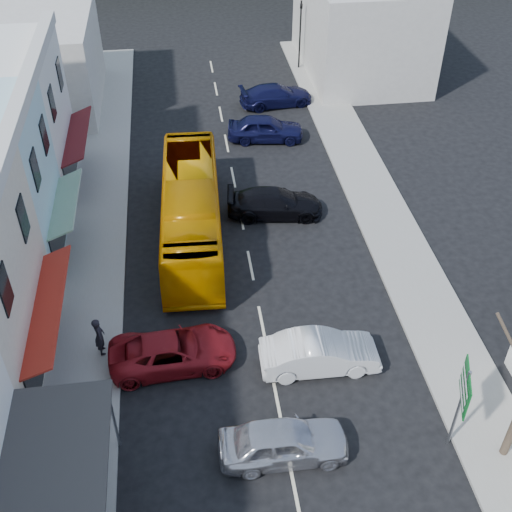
{
  "coord_description": "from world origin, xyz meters",
  "views": [
    {
      "loc": [
        -2.87,
        -15.52,
        19.94
      ],
      "look_at": [
        0.0,
        6.0,
        2.2
      ],
      "focal_mm": 45.0,
      "sensor_mm": 36.0,
      "label": 1
    }
  ],
  "objects": [
    {
      "name": "ground",
      "position": [
        0.0,
        0.0,
        0.0
      ],
      "size": [
        120.0,
        120.0,
        0.0
      ],
      "primitive_type": "plane",
      "color": "black",
      "rests_on": "ground"
    },
    {
      "name": "sidewalk_left",
      "position": [
        -7.5,
        10.0,
        0.07
      ],
      "size": [
        3.0,
        52.0,
        0.15
      ],
      "primitive_type": "cube",
      "color": "gray",
      "rests_on": "ground"
    },
    {
      "name": "sidewalk_right",
      "position": [
        7.5,
        10.0,
        0.07
      ],
      "size": [
        3.0,
        52.0,
        0.15
      ],
      "primitive_type": "cube",
      "color": "gray",
      "rests_on": "ground"
    },
    {
      "name": "distant_block_left",
      "position": [
        -12.0,
        27.0,
        3.0
      ],
      "size": [
        8.0,
        10.0,
        6.0
      ],
      "primitive_type": "cube",
      "color": "#B7B2A8",
      "rests_on": "ground"
    },
    {
      "name": "distant_block_right",
      "position": [
        11.0,
        30.0,
        3.5
      ],
      "size": [
        8.0,
        12.0,
        7.0
      ],
      "primitive_type": "cube",
      "color": "#B7B2A8",
      "rests_on": "ground"
    },
    {
      "name": "bus",
      "position": [
        -2.61,
        10.66,
        1.55
      ],
      "size": [
        3.0,
        11.7,
        3.1
      ],
      "primitive_type": "imported",
      "rotation": [
        0.0,
        0.0,
        -0.04
      ],
      "color": "#D38301",
      "rests_on": "ground"
    },
    {
      "name": "car_silver",
      "position": [
        -0.16,
        -2.55,
        0.7
      ],
      "size": [
        4.41,
        1.84,
        1.4
      ],
      "primitive_type": "imported",
      "rotation": [
        0.0,
        0.0,
        1.56
      ],
      "color": "silver",
      "rests_on": "ground"
    },
    {
      "name": "car_white",
      "position": [
        1.94,
        1.31,
        0.7
      ],
      "size": [
        4.43,
        1.87,
        1.4
      ],
      "primitive_type": "imported",
      "rotation": [
        0.0,
        0.0,
        1.56
      ],
      "color": "silver",
      "rests_on": "ground"
    },
    {
      "name": "car_red",
      "position": [
        -3.87,
        2.26,
        0.7
      ],
      "size": [
        4.7,
        2.16,
        1.4
      ],
      "primitive_type": "imported",
      "rotation": [
        0.0,
        0.0,
        1.63
      ],
      "color": "maroon",
      "rests_on": "ground"
    },
    {
      "name": "car_black_near",
      "position": [
        1.82,
        12.04,
        0.7
      ],
      "size": [
        4.68,
        2.33,
        1.4
      ],
      "primitive_type": "imported",
      "rotation": [
        0.0,
        0.0,
        1.46
      ],
      "color": "black",
      "rests_on": "ground"
    },
    {
      "name": "car_navy_mid",
      "position": [
        2.48,
        20.13,
        0.7
      ],
      "size": [
        4.59,
        2.35,
        1.4
      ],
      "primitive_type": "imported",
      "rotation": [
        0.0,
        0.0,
        1.44
      ],
      "color": "black",
      "rests_on": "ground"
    },
    {
      "name": "car_navy_far",
      "position": [
        3.9,
        24.88,
        0.7
      ],
      "size": [
        4.7,
        2.42,
        1.4
      ],
      "primitive_type": "imported",
      "rotation": [
        0.0,
        0.0,
        1.7
      ],
      "color": "black",
      "rests_on": "ground"
    },
    {
      "name": "pedestrian_left",
      "position": [
        -6.77,
        3.15,
        1.0
      ],
      "size": [
        0.5,
        0.66,
        1.7
      ],
      "primitive_type": "imported",
      "rotation": [
        0.0,
        0.0,
        1.75
      ],
      "color": "black",
      "rests_on": "sidewalk_left"
    },
    {
      "name": "direction_sign",
      "position": [
        5.84,
        -2.85,
        1.94
      ],
      "size": [
        1.22,
        1.86,
        3.89
      ],
      "primitive_type": null,
      "rotation": [
        0.0,
        0.0,
        -0.31
      ],
      "color": "#09541B",
      "rests_on": "ground"
    },
    {
      "name": "traffic_signal",
      "position": [
        6.57,
        30.68,
        2.56
      ],
      "size": [
        0.75,
        1.14,
        5.11
      ],
      "primitive_type": null,
      "rotation": [
        0.0,
        0.0,
        3.26
      ],
      "color": "black",
      "rests_on": "ground"
    }
  ]
}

